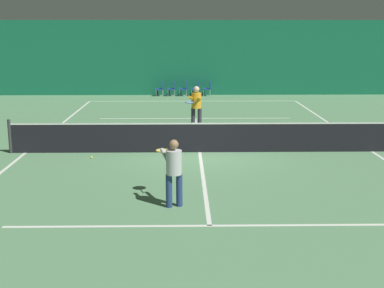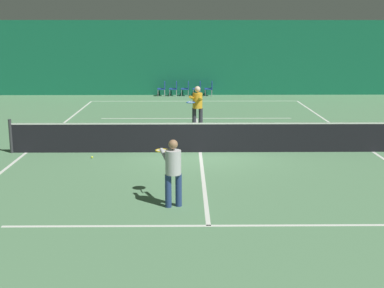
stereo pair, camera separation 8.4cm
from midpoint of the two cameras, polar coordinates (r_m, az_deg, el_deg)
ground_plane at (r=16.92m, az=1.02°, el=-0.88°), size 60.00×60.00×0.00m
backdrop_curtain at (r=31.13m, az=0.27°, el=9.16°), size 23.00×0.12×4.26m
court_line_baseline_far at (r=28.63m, az=0.35°, el=4.60°), size 11.00×0.10×0.00m
court_line_service_far at (r=23.19m, az=0.58°, el=2.76°), size 8.25×0.10×0.00m
court_line_service_near at (r=10.79m, az=2.00°, el=-8.70°), size 8.25×0.10×0.00m
court_line_sideline_left at (r=17.64m, az=-17.14°, el=-0.88°), size 0.10×23.80×0.00m
court_line_sideline_right at (r=17.94m, az=18.88°, el=-0.79°), size 0.10×23.80×0.00m
court_line_centre at (r=16.92m, az=1.02°, el=-0.88°), size 0.10×12.80×0.00m
tennis_net at (r=16.81m, az=1.03°, el=0.81°), size 12.00×0.10×1.07m
player_near at (r=11.68m, az=-1.87°, el=-2.51°), size 0.70×1.32×1.51m
player_far at (r=20.60m, az=0.68°, el=4.26°), size 0.71×1.39×1.66m
courtside_chair_0 at (r=30.74m, az=-3.07°, el=6.03°), size 0.44×0.44×0.84m
courtside_chair_1 at (r=30.72m, az=-1.81°, el=6.04°), size 0.44×0.44×0.84m
courtside_chair_2 at (r=30.71m, az=-0.54°, el=6.04°), size 0.44×0.44×0.84m
courtside_chair_3 at (r=30.72m, az=0.72°, el=6.04°), size 0.44×0.44×0.84m
courtside_chair_4 at (r=30.74m, az=1.99°, el=6.04°), size 0.44×0.44×0.84m
tennis_ball at (r=16.41m, az=-10.47°, el=-1.39°), size 0.07×0.07×0.07m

